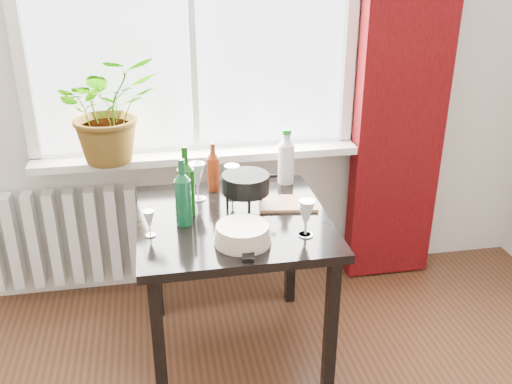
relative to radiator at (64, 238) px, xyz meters
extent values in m
cube|color=white|center=(0.75, 0.04, 1.22)|extent=(1.72, 0.08, 1.62)
cube|color=silver|center=(0.75, -0.03, 0.44)|extent=(1.72, 0.20, 0.04)
cube|color=#3D0507|center=(1.87, -0.06, 0.92)|extent=(0.50, 0.12, 2.56)
cube|color=silver|center=(0.00, 0.00, 0.00)|extent=(0.80, 0.10, 0.55)
cube|color=black|center=(0.85, -0.63, 0.34)|extent=(0.85, 0.85, 0.04)
cube|color=black|center=(0.48, -1.00, -0.03)|extent=(0.05, 0.05, 0.70)
cube|color=black|center=(0.48, -0.27, -0.03)|extent=(0.05, 0.05, 0.70)
cube|color=black|center=(1.21, -1.00, -0.03)|extent=(0.05, 0.05, 0.70)
cube|color=black|center=(1.21, -0.27, -0.03)|extent=(0.05, 0.05, 0.70)
imported|color=#1C6B1D|center=(0.31, -0.09, 0.73)|extent=(0.59, 0.55, 0.54)
cylinder|color=beige|center=(0.86, -0.87, 0.40)|extent=(0.27, 0.27, 0.08)
cube|color=black|center=(0.86, -0.96, 0.37)|extent=(0.07, 0.17, 0.02)
cube|color=#A9734C|center=(1.12, -0.55, 0.37)|extent=(0.29, 0.21, 0.01)
camera|label=1|loc=(0.54, -2.90, 1.51)|focal=40.00mm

